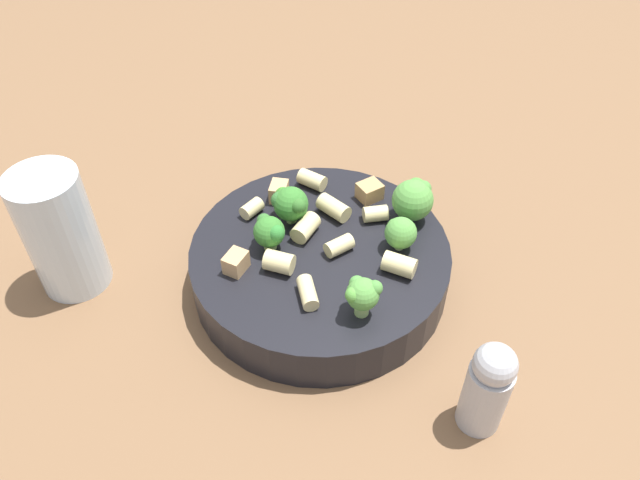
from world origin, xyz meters
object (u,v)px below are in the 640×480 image
broccoli_floret_1 (414,199)px  rigatoni_0 (281,264)px  pasta_bowl (320,263)px  chicken_chunk_2 (370,191)px  rigatoni_7 (377,215)px  rigatoni_1 (334,208)px  rigatoni_5 (310,226)px  chicken_chunk_0 (236,262)px  rigatoni_8 (399,265)px  rigatoni_6 (339,246)px  broccoli_floret_3 (270,232)px  broccoli_floret_2 (362,294)px  broccoli_floret_4 (401,232)px  broccoli_floret_0 (290,203)px  chicken_chunk_1 (279,192)px  rigatoni_3 (312,180)px  rigatoni_4 (252,208)px  drinking_glass (63,239)px  rigatoni_2 (308,293)px  pepper_shaker (487,387)px

broccoli_floret_1 → rigatoni_0: size_ratio=1.70×
pasta_bowl → chicken_chunk_2: 0.09m
broccoli_floret_1 → rigatoni_7: broccoli_floret_1 is taller
rigatoni_1 → rigatoni_5: size_ratio=1.12×
chicken_chunk_0 → rigatoni_8: bearing=-127.6°
rigatoni_1 → rigatoni_7: bearing=-139.3°
chicken_chunk_0 → rigatoni_6: bearing=-112.6°
rigatoni_7 → broccoli_floret_3: bearing=73.3°
broccoli_floret_1 → rigatoni_5: broccoli_floret_1 is taller
broccoli_floret_2 → broccoli_floret_4: size_ratio=1.12×
broccoli_floret_4 → broccoli_floret_0: bearing=34.3°
rigatoni_7 → chicken_chunk_1: chicken_chunk_1 is taller
rigatoni_3 → rigatoni_5: rigatoni_5 is taller
rigatoni_4 → chicken_chunk_0: bearing=137.3°
pasta_bowl → broccoli_floret_0: bearing=1.0°
rigatoni_6 → chicken_chunk_1: size_ratio=1.20×
broccoli_floret_4 → pasta_bowl: bearing=55.2°
broccoli_floret_1 → rigatoni_5: 0.09m
broccoli_floret_2 → drinking_glass: bearing=37.4°
rigatoni_2 → pepper_shaker: (-0.14, -0.05, -0.01)m
rigatoni_4 → chicken_chunk_0: 0.07m
chicken_chunk_2 → drinking_glass: 0.27m
chicken_chunk_0 → rigatoni_7: bearing=-100.2°
rigatoni_4 → pasta_bowl: bearing=-162.1°
broccoli_floret_4 → rigatoni_3: 0.11m
broccoli_floret_2 → pepper_shaker: (-0.11, -0.03, -0.02)m
rigatoni_1 → rigatoni_2: (-0.07, 0.08, -0.00)m
rigatoni_2 → rigatoni_3: (0.11, -0.08, 0.00)m
pasta_bowl → broccoli_floret_3: 0.06m
broccoli_floret_3 → rigatoni_1: broccoli_floret_3 is taller
rigatoni_3 → rigatoni_6: size_ratio=1.09×
broccoli_floret_4 → rigatoni_1: (0.07, 0.02, -0.01)m
pepper_shaker → pasta_bowl: bearing=3.9°
rigatoni_1 → rigatoni_8: size_ratio=1.12×
rigatoni_0 → rigatoni_5: 0.05m
chicken_chunk_2 → rigatoni_6: bearing=120.6°
broccoli_floret_0 → chicken_chunk_0: (-0.02, 0.07, -0.01)m
rigatoni_2 → chicken_chunk_2: chicken_chunk_2 is taller
rigatoni_0 → chicken_chunk_1: 0.09m
broccoli_floret_0 → broccoli_floret_1: size_ratio=0.94×
pasta_bowl → broccoli_floret_2: bearing=168.0°
rigatoni_2 → drinking_glass: 0.22m
broccoli_floret_2 → rigatoni_2: bearing=34.4°
broccoli_floret_2 → rigatoni_3: (0.15, -0.06, -0.01)m
rigatoni_3 → chicken_chunk_1: 0.04m
broccoli_floret_3 → rigatoni_4: broccoli_floret_3 is taller
pasta_bowl → rigatoni_3: 0.09m
rigatoni_6 → chicken_chunk_2: (0.04, -0.07, 0.00)m
rigatoni_3 → chicken_chunk_0: 0.12m
rigatoni_5 → drinking_glass: size_ratio=0.23×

